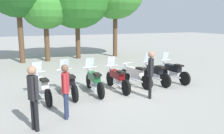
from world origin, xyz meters
name	(u,v)px	position (x,y,z in m)	size (l,w,h in m)	color
ground_plane	(116,89)	(0.00, 0.00, 0.00)	(80.00, 80.00, 0.00)	#9E9B93
motorcycle_0	(42,87)	(-3.11, -0.18, 0.52)	(0.62, 2.18, 1.37)	black
motorcycle_1	(69,83)	(-2.07, 0.00, 0.52)	(0.62, 2.19, 1.37)	black
motorcycle_2	(94,81)	(-1.04, -0.06, 0.52)	(0.62, 2.19, 1.37)	black
motorcycle_3	(117,78)	(0.00, -0.05, 0.52)	(0.62, 2.19, 1.37)	black
motorcycle_4	(135,75)	(1.03, 0.24, 0.50)	(0.69, 2.17, 0.99)	black
motorcycle_5	(154,73)	(2.06, 0.23, 0.52)	(0.62, 2.19, 1.37)	black
motorcycle_6	(173,71)	(3.10, 0.21, 0.52)	(0.62, 2.19, 1.37)	black
person_0	(151,71)	(0.72, -1.53, 1.07)	(0.32, 0.39, 1.81)	black
person_1	(33,93)	(-3.57, -2.63, 1.05)	(0.32, 0.39, 1.78)	black
person_2	(66,87)	(-2.63, -2.18, 0.97)	(0.28, 0.40, 1.67)	#232D4C
tree_1	(45,4)	(-1.72, 8.64, 4.06)	(3.52, 3.52, 5.84)	brown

